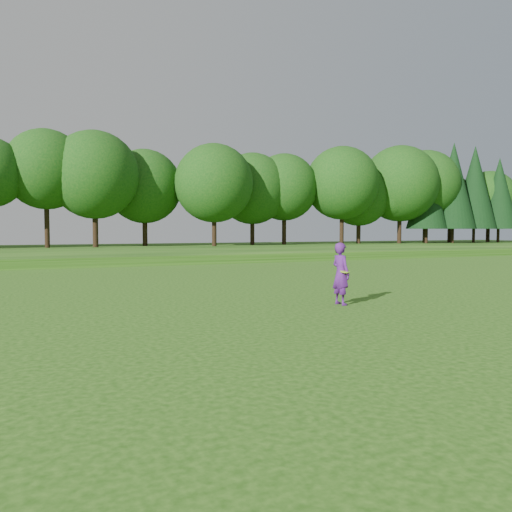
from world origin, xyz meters
name	(u,v)px	position (x,y,z in m)	size (l,w,h in m)	color
ground	(210,318)	(0.00, 0.00, 0.00)	(140.00, 140.00, 0.00)	#1B470D
berm	(85,252)	(0.00, 34.00, 0.30)	(130.00, 30.00, 0.60)	#1B470D
walking_path	(106,266)	(0.00, 20.00, 0.02)	(130.00, 1.60, 0.04)	gray
treeline	(79,168)	(0.00, 38.00, 8.10)	(104.00, 7.00, 15.00)	#0F4110
woman	(341,274)	(4.31, 0.54, 0.94)	(0.51, 0.72, 1.87)	#531A76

